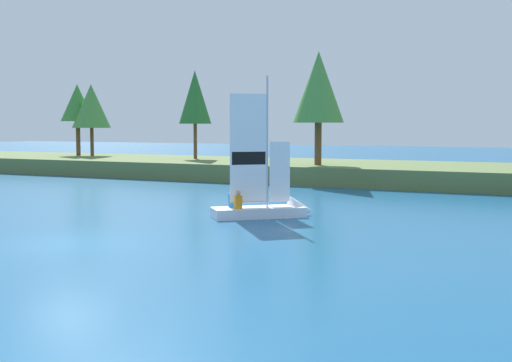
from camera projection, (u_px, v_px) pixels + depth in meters
name	position (u px, v px, depth m)	size (l,w,h in m)	color
ground_plane	(67.00, 244.00, 20.56)	(200.00, 200.00, 0.00)	#195684
shore_bank	(341.00, 172.00, 44.19)	(80.00, 10.56, 1.15)	#5B703D
shoreline_tree_left	(77.00, 103.00, 55.37)	(2.79, 2.79, 5.90)	brown
shoreline_tree_midleft	(91.00, 106.00, 54.64)	(3.16, 3.16, 5.87)	brown
shoreline_tree_centre	(195.00, 97.00, 49.41)	(2.42, 2.42, 6.57)	brown
shoreline_tree_midright	(319.00, 88.00, 41.58)	(3.21, 3.21, 7.12)	brown
sailboat	(273.00, 206.00, 26.64)	(3.92, 3.67, 6.00)	white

